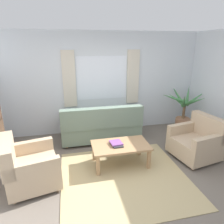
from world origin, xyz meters
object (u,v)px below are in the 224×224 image
object	(u,v)px
armchair_right	(197,142)
coffee_table	(121,147)
armchair_left	(28,167)
couch	(101,126)
book_stack_on_table	(116,143)
potted_plant	(183,112)

from	to	relation	value
armchair_right	coffee_table	xyz separation A→B (m)	(-1.63, 0.07, 0.03)
armchair_left	armchair_right	bearing A→B (deg)	-98.85
couch	coffee_table	xyz separation A→B (m)	(0.19, -1.15, 0.01)
couch	book_stack_on_table	bearing A→B (deg)	95.56
armchair_right	couch	bearing A→B (deg)	-134.33
armchair_right	book_stack_on_table	distance (m)	1.71
couch	coffee_table	bearing A→B (deg)	99.28
armchair_right	coffee_table	distance (m)	1.63
couch	coffee_table	world-z (taller)	couch
armchair_right	armchair_left	bearing A→B (deg)	-97.08
armchair_left	armchair_right	size ratio (longest dim) A/B	1.02
couch	armchair_left	world-z (taller)	couch
couch	potted_plant	xyz separation A→B (m)	(2.29, 0.11, 0.15)
armchair_left	potted_plant	world-z (taller)	potted_plant
armchair_left	book_stack_on_table	size ratio (longest dim) A/B	3.06
armchair_right	potted_plant	bearing A→B (deg)	150.08
couch	armchair_left	distance (m)	2.03
coffee_table	potted_plant	bearing A→B (deg)	31.00
couch	armchair_right	distance (m)	2.19
potted_plant	couch	bearing A→B (deg)	-177.16
armchair_left	couch	bearing A→B (deg)	-58.19
coffee_table	potted_plant	size ratio (longest dim) A/B	0.90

